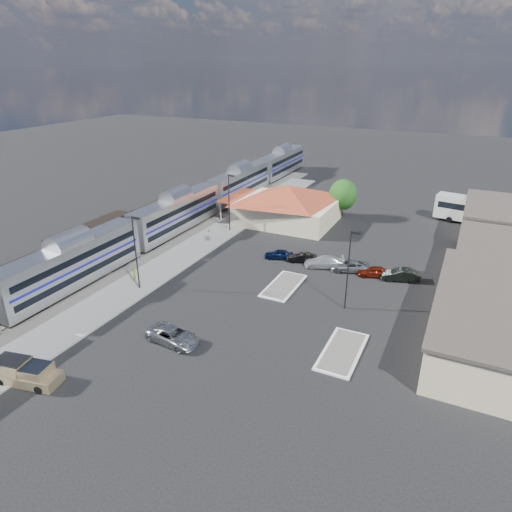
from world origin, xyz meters
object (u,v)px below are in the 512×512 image
at_px(suv, 173,336).
at_px(coach_bus, 479,210).
at_px(station_depot, 287,204).
at_px(pickup_truck, 26,373).

distance_m(suv, coach_bus, 55.39).
distance_m(station_depot, pickup_truck, 47.79).
relative_size(pickup_truck, coach_bus, 0.44).
distance_m(station_depot, coach_bus, 30.99).
bearing_deg(pickup_truck, station_depot, -15.95).
height_order(suv, coach_bus, coach_bus).
relative_size(pickup_truck, suv, 1.11).
xyz_separation_m(station_depot, suv, (3.62, -37.44, -2.37)).
relative_size(station_depot, pickup_truck, 3.01).
bearing_deg(station_depot, pickup_truck, -94.73).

